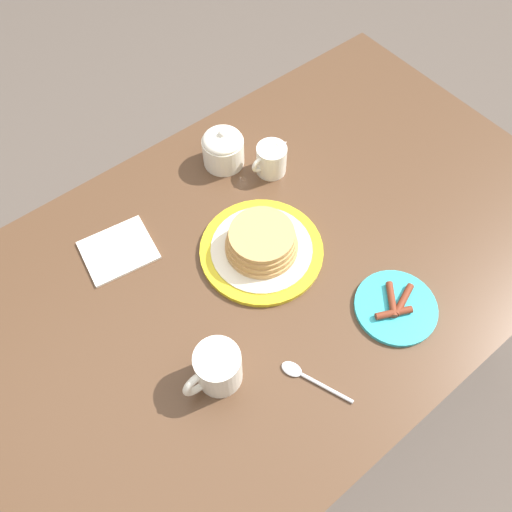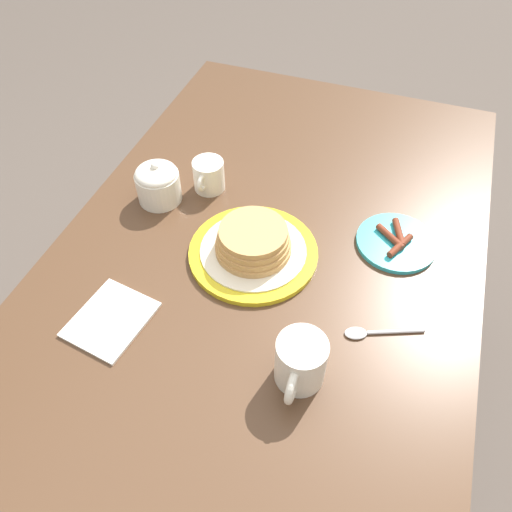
{
  "view_description": "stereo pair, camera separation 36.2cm",
  "coord_description": "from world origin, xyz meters",
  "px_view_note": "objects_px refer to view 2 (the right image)",
  "views": [
    {
      "loc": [
        0.37,
        0.4,
        1.62
      ],
      "look_at": [
        0.04,
        -0.01,
        0.76
      ],
      "focal_mm": 35.0,
      "sensor_mm": 36.0,
      "label": 1
    },
    {
      "loc": [
        0.64,
        0.2,
        1.48
      ],
      "look_at": [
        0.04,
        -0.01,
        0.76
      ],
      "focal_mm": 35.0,
      "sensor_mm": 36.0,
      "label": 2
    }
  ],
  "objects_px": {
    "creamer_pitcher": "(209,174)",
    "spoon": "(371,333)",
    "side_plate_bacon": "(396,242)",
    "napkin": "(111,319)",
    "pancake_plate": "(253,246)",
    "coffee_mug": "(300,362)",
    "sugar_bowl": "(158,183)"
  },
  "relations": [
    {
      "from": "creamer_pitcher",
      "to": "spoon",
      "type": "distance_m",
      "value": 0.5
    },
    {
      "from": "side_plate_bacon",
      "to": "napkin",
      "type": "distance_m",
      "value": 0.58
    },
    {
      "from": "sugar_bowl",
      "to": "spoon",
      "type": "bearing_deg",
      "value": 69.1
    },
    {
      "from": "pancake_plate",
      "to": "side_plate_bacon",
      "type": "xyz_separation_m",
      "value": [
        -0.12,
        0.26,
        -0.02
      ]
    },
    {
      "from": "side_plate_bacon",
      "to": "sugar_bowl",
      "type": "bearing_deg",
      "value": -85.96
    },
    {
      "from": "pancake_plate",
      "to": "coffee_mug",
      "type": "height_order",
      "value": "coffee_mug"
    },
    {
      "from": "coffee_mug",
      "to": "creamer_pitcher",
      "type": "relative_size",
      "value": 1.13
    },
    {
      "from": "creamer_pitcher",
      "to": "sugar_bowl",
      "type": "bearing_deg",
      "value": -51.36
    },
    {
      "from": "pancake_plate",
      "to": "sugar_bowl",
      "type": "bearing_deg",
      "value": -109.32
    },
    {
      "from": "pancake_plate",
      "to": "spoon",
      "type": "height_order",
      "value": "pancake_plate"
    },
    {
      "from": "creamer_pitcher",
      "to": "sugar_bowl",
      "type": "relative_size",
      "value": 1.04
    },
    {
      "from": "pancake_plate",
      "to": "coffee_mug",
      "type": "xyz_separation_m",
      "value": [
        0.23,
        0.16,
        0.02
      ]
    },
    {
      "from": "coffee_mug",
      "to": "sugar_bowl",
      "type": "bearing_deg",
      "value": -127.6
    },
    {
      "from": "pancake_plate",
      "to": "coffee_mug",
      "type": "distance_m",
      "value": 0.28
    },
    {
      "from": "side_plate_bacon",
      "to": "creamer_pitcher",
      "type": "relative_size",
      "value": 1.58
    },
    {
      "from": "napkin",
      "to": "sugar_bowl",
      "type": "bearing_deg",
      "value": -169.09
    },
    {
      "from": "creamer_pitcher",
      "to": "side_plate_bacon",
      "type": "bearing_deg",
      "value": 85.37
    },
    {
      "from": "sugar_bowl",
      "to": "creamer_pitcher",
      "type": "bearing_deg",
      "value": 128.64
    },
    {
      "from": "side_plate_bacon",
      "to": "creamer_pitcher",
      "type": "bearing_deg",
      "value": -94.63
    },
    {
      "from": "pancake_plate",
      "to": "creamer_pitcher",
      "type": "xyz_separation_m",
      "value": [
        -0.16,
        -0.16,
        0.01
      ]
    },
    {
      "from": "sugar_bowl",
      "to": "spoon",
      "type": "relative_size",
      "value": 0.72
    },
    {
      "from": "coffee_mug",
      "to": "creamer_pitcher",
      "type": "distance_m",
      "value": 0.5
    },
    {
      "from": "creamer_pitcher",
      "to": "sugar_bowl",
      "type": "distance_m",
      "value": 0.11
    },
    {
      "from": "spoon",
      "to": "side_plate_bacon",
      "type": "bearing_deg",
      "value": 178.06
    },
    {
      "from": "creamer_pitcher",
      "to": "spoon",
      "type": "relative_size",
      "value": 0.74
    },
    {
      "from": "creamer_pitcher",
      "to": "coffee_mug",
      "type": "bearing_deg",
      "value": 39.75
    },
    {
      "from": "pancake_plate",
      "to": "coffee_mug",
      "type": "bearing_deg",
      "value": 35.09
    },
    {
      "from": "pancake_plate",
      "to": "coffee_mug",
      "type": "relative_size",
      "value": 2.24
    },
    {
      "from": "creamer_pitcher",
      "to": "napkin",
      "type": "distance_m",
      "value": 0.39
    },
    {
      "from": "spoon",
      "to": "pancake_plate",
      "type": "bearing_deg",
      "value": -112.4
    },
    {
      "from": "sugar_bowl",
      "to": "spoon",
      "type": "height_order",
      "value": "sugar_bowl"
    },
    {
      "from": "coffee_mug",
      "to": "spoon",
      "type": "bearing_deg",
      "value": 141.88
    }
  ]
}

